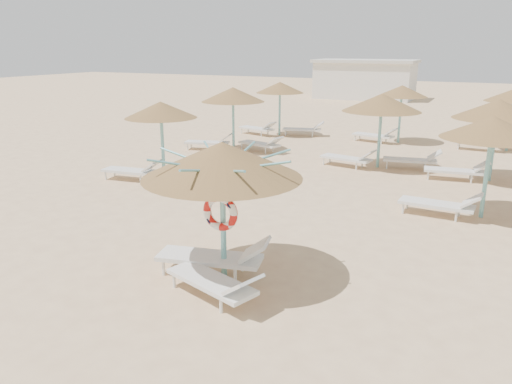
% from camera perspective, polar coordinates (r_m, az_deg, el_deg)
% --- Properties ---
extents(ground, '(120.00, 120.00, 0.00)m').
position_cam_1_polar(ground, '(10.26, -3.19, -8.75)').
color(ground, '#DCB786').
rests_on(ground, ground).
extents(main_palapa, '(2.99, 2.99, 2.68)m').
position_cam_1_polar(main_palapa, '(9.18, -3.91, 3.57)').
color(main_palapa, '#69B3B7').
rests_on(main_palapa, ground).
extents(lounger_main_a, '(2.30, 1.13, 0.80)m').
position_cam_1_polar(lounger_main_a, '(9.88, -4.50, -7.36)').
color(lounger_main_a, white).
rests_on(lounger_main_a, ground).
extents(lounger_main_b, '(2.07, 1.20, 0.72)m').
position_cam_1_polar(lounger_main_b, '(8.97, -4.60, -10.23)').
color(lounger_main_b, white).
rests_on(lounger_main_b, ground).
extents(palapa_field, '(19.31, 13.46, 2.72)m').
position_cam_1_polar(palapa_field, '(18.24, 19.12, 8.97)').
color(palapa_field, '#69B3B7').
rests_on(palapa_field, ground).
extents(service_hut, '(8.40, 4.40, 3.25)m').
position_cam_1_polar(service_hut, '(44.46, 12.33, 12.50)').
color(service_hut, silver).
rests_on(service_hut, ground).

